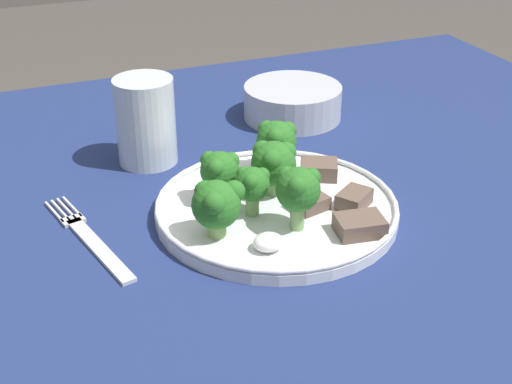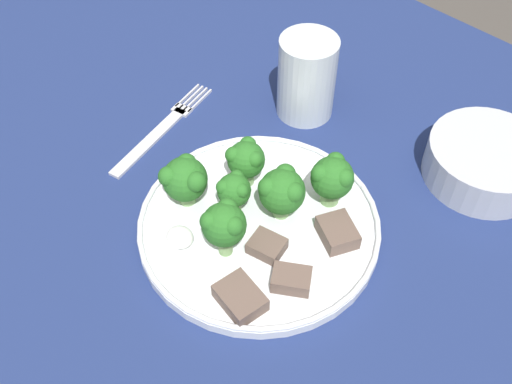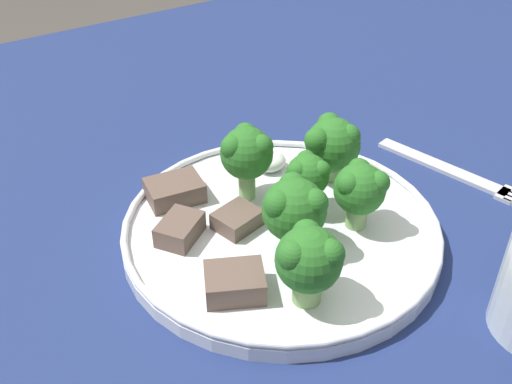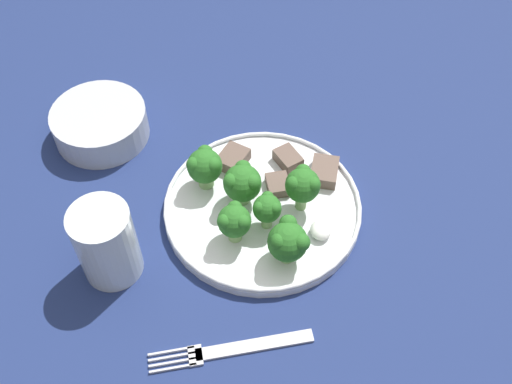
{
  "view_description": "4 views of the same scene",
  "coord_description": "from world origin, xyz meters",
  "views": [
    {
      "loc": [
        -0.21,
        -0.57,
        1.1
      ],
      "look_at": [
        0.04,
        0.04,
        0.73
      ],
      "focal_mm": 50.0,
      "sensor_mm": 36.0,
      "label": 1
    },
    {
      "loc": [
        0.33,
        -0.25,
        1.23
      ],
      "look_at": [
        0.04,
        0.05,
        0.73
      ],
      "focal_mm": 42.0,
      "sensor_mm": 36.0,
      "label": 2
    },
    {
      "loc": [
        0.29,
        0.34,
        1.03
      ],
      "look_at": [
        0.08,
        0.03,
        0.76
      ],
      "focal_mm": 42.0,
      "sensor_mm": 36.0,
      "label": 3
    },
    {
      "loc": [
        -0.41,
        0.02,
        1.35
      ],
      "look_at": [
        0.05,
        0.04,
        0.76
      ],
      "focal_mm": 42.0,
      "sensor_mm": 36.0,
      "label": 4
    }
  ],
  "objects": [
    {
      "name": "table",
      "position": [
        0.0,
        0.0,
        0.62
      ],
      "size": [
        1.28,
        1.07,
        0.71
      ],
      "color": "navy",
      "rests_on": "ground_plane"
    },
    {
      "name": "dinner_plate",
      "position": [
        0.06,
        0.03,
        0.72
      ],
      "size": [
        0.26,
        0.26,
        0.02
      ],
      "color": "white",
      "rests_on": "table"
    },
    {
      "name": "fork",
      "position": [
        -0.14,
        0.06,
        0.71
      ],
      "size": [
        0.06,
        0.19,
        0.0
      ],
      "color": "silver",
      "rests_on": "table"
    },
    {
      "name": "cream_bowl",
      "position": [
        0.19,
        0.27,
        0.73
      ],
      "size": [
        0.14,
        0.14,
        0.05
      ],
      "color": "#B7BCC6",
      "rests_on": "table"
    },
    {
      "name": "drinking_glass",
      "position": [
        -0.03,
        0.21,
        0.76
      ],
      "size": [
        0.07,
        0.07,
        0.11
      ],
      "color": "silver",
      "rests_on": "table"
    },
    {
      "name": "broccoli_floret_near_rim_left",
      "position": [
        0.06,
        -0.02,
        0.77
      ],
      "size": [
        0.05,
        0.05,
        0.07
      ],
      "color": "#7FA866",
      "rests_on": "dinner_plate"
    },
    {
      "name": "broccoli_floret_center_left",
      "position": [
        -0.02,
        -0.0,
        0.76
      ],
      "size": [
        0.05,
        0.05,
        0.06
      ],
      "color": "#7FA866",
      "rests_on": "dinner_plate"
    },
    {
      "name": "broccoli_floret_back_left",
      "position": [
        0.03,
        0.03,
        0.76
      ],
      "size": [
        0.04,
        0.04,
        0.05
      ],
      "color": "#7FA866",
      "rests_on": "dinner_plate"
    },
    {
      "name": "broccoli_floret_front_left",
      "position": [
        0.01,
        0.07,
        0.76
      ],
      "size": [
        0.04,
        0.04,
        0.06
      ],
      "color": "#7FA866",
      "rests_on": "dinner_plate"
    },
    {
      "name": "broccoli_floret_center_back",
      "position": [
        0.09,
        0.11,
        0.76
      ],
      "size": [
        0.05,
        0.05,
        0.06
      ],
      "color": "#7FA866",
      "rests_on": "dinner_plate"
    },
    {
      "name": "broccoli_floret_mid_cluster",
      "position": [
        0.07,
        0.06,
        0.76
      ],
      "size": [
        0.05,
        0.05,
        0.06
      ],
      "color": "#7FA866",
      "rests_on": "dinner_plate"
    },
    {
      "name": "meat_slice_front_slice",
      "position": [
        0.09,
        0.01,
        0.73
      ],
      "size": [
        0.04,
        0.04,
        0.01
      ],
      "color": "brown",
      "rests_on": "dinner_plate"
    },
    {
      "name": "meat_slice_middle_slice",
      "position": [
        0.14,
        -0.0,
        0.73
      ],
      "size": [
        0.05,
        0.04,
        0.02
      ],
      "color": "brown",
      "rests_on": "dinner_plate"
    },
    {
      "name": "meat_slice_rear_slice",
      "position": [
        0.11,
        -0.05,
        0.73
      ],
      "size": [
        0.05,
        0.04,
        0.02
      ],
      "color": "brown",
      "rests_on": "dinner_plate"
    },
    {
      "name": "meat_slice_edge_slice",
      "position": [
        0.13,
        0.08,
        0.73
      ],
      "size": [
        0.05,
        0.05,
        0.02
      ],
      "color": "brown",
      "rests_on": "dinner_plate"
    },
    {
      "name": "sauce_dollop",
      "position": [
        0.02,
        -0.04,
        0.73
      ],
      "size": [
        0.03,
        0.03,
        0.02
      ],
      "color": "white",
      "rests_on": "dinner_plate"
    }
  ]
}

